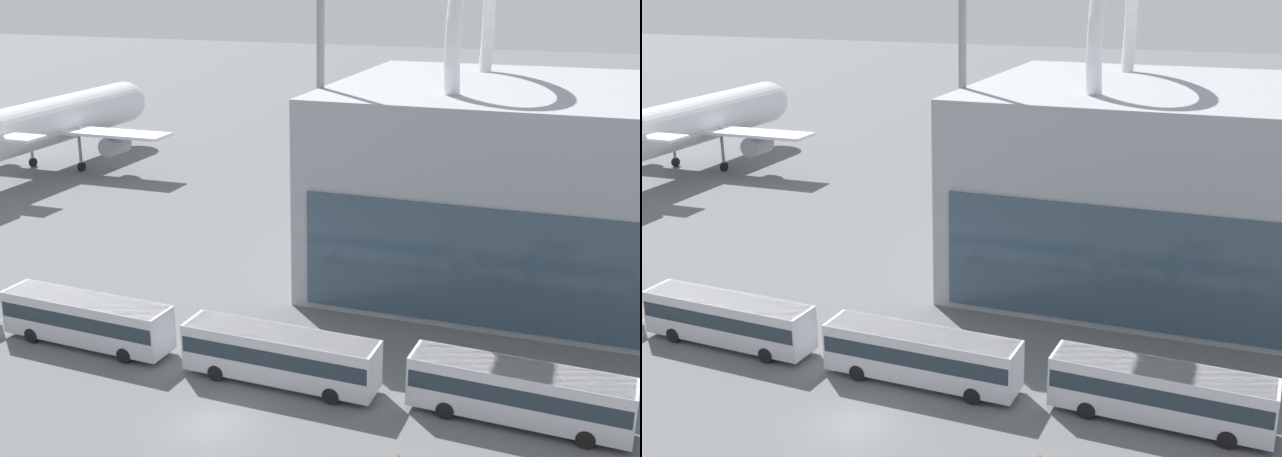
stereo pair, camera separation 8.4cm
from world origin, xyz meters
TOP-DOWN VIEW (x-y plane):
  - ground_plane at (0.00, 0.00)m, footprint 440.00×440.00m
  - airliner_at_gate_near at (-44.78, 46.58)m, footprint 30.43×34.27m
  - airliner_at_gate_far at (12.46, 53.61)m, footprint 40.35×38.31m
  - shuttle_bus_1 at (-12.02, 5.76)m, footprint 11.89×3.16m
  - shuttle_bus_2 at (1.62, 5.37)m, footprint 11.84×2.90m
  - shuttle_bus_3 at (15.27, 5.76)m, footprint 11.88×3.11m
  - floodlight_mast at (-2.01, 22.30)m, footprint 2.71×2.71m

SIDE VIEW (x-z plane):
  - ground_plane at x=0.00m, z-range 0.00..0.00m
  - shuttle_bus_1 at x=-12.02m, z-range 0.28..3.50m
  - shuttle_bus_2 at x=1.62m, z-range 0.28..3.50m
  - shuttle_bus_3 at x=15.27m, z-range 0.28..3.50m
  - airliner_at_gate_far at x=12.46m, z-range -1.63..12.22m
  - airliner_at_gate_near at x=-44.78m, z-range -1.03..12.70m
  - floodlight_mast at x=-2.01m, z-range 4.55..33.98m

